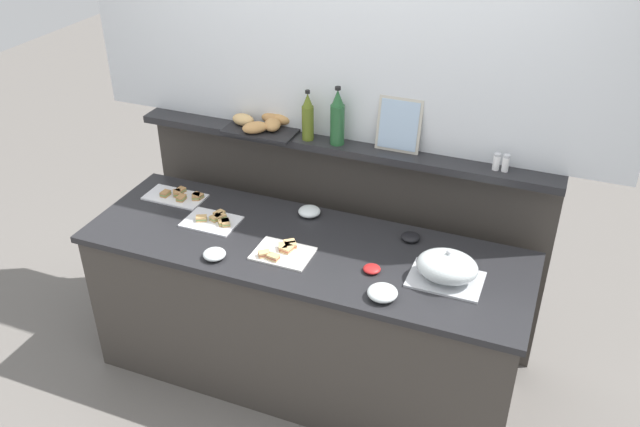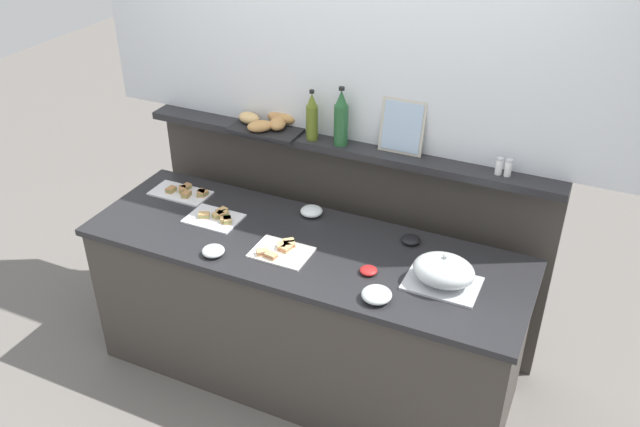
# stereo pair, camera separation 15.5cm
# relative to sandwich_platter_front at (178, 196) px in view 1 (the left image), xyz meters

# --- Properties ---
(ground_plane) EXTENTS (12.00, 12.00, 0.00)m
(ground_plane) POSITION_rel_sandwich_platter_front_xyz_m (0.84, 0.43, -0.89)
(ground_plane) COLOR slate
(buffet_counter) EXTENTS (2.28, 0.75, 0.88)m
(buffet_counter) POSITION_rel_sandwich_platter_front_xyz_m (0.84, -0.17, -0.45)
(buffet_counter) COLOR #3D3833
(buffet_counter) RESTS_ON ground_plane
(back_ledge_unit) EXTENTS (2.34, 0.22, 1.24)m
(back_ledge_unit) POSITION_rel_sandwich_platter_front_xyz_m (0.84, 0.38, -0.24)
(back_ledge_unit) COLOR #3D3833
(back_ledge_unit) RESTS_ON ground_plane
(upper_wall_panel) EXTENTS (2.94, 0.08, 1.36)m
(upper_wall_panel) POSITION_rel_sandwich_platter_front_xyz_m (0.84, 0.40, 1.03)
(upper_wall_panel) COLOR silver
(upper_wall_panel) RESTS_ON back_ledge_unit
(sandwich_platter_front) EXTENTS (0.34, 0.18, 0.04)m
(sandwich_platter_front) POSITION_rel_sandwich_platter_front_xyz_m (0.00, 0.00, 0.00)
(sandwich_platter_front) COLOR silver
(sandwich_platter_front) RESTS_ON buffet_counter
(sandwich_platter_side) EXTENTS (0.28, 0.21, 0.04)m
(sandwich_platter_side) POSITION_rel_sandwich_platter_front_xyz_m (0.32, -0.15, 0.00)
(sandwich_platter_side) COLOR silver
(sandwich_platter_side) RESTS_ON buffet_counter
(sandwich_platter_rear) EXTENTS (0.29, 0.21, 0.04)m
(sandwich_platter_rear) POSITION_rel_sandwich_platter_front_xyz_m (0.77, -0.29, 0.00)
(sandwich_platter_rear) COLOR white
(sandwich_platter_rear) RESTS_ON buffet_counter
(serving_cloche) EXTENTS (0.34, 0.24, 0.17)m
(serving_cloche) POSITION_rel_sandwich_platter_front_xyz_m (1.57, -0.20, 0.06)
(serving_cloche) COLOR #B7BABF
(serving_cloche) RESTS_ON buffet_counter
(glass_bowl_large) EXTENTS (0.12, 0.12, 0.05)m
(glass_bowl_large) POSITION_rel_sandwich_platter_front_xyz_m (0.76, 0.10, 0.01)
(glass_bowl_large) COLOR silver
(glass_bowl_large) RESTS_ON buffet_counter
(glass_bowl_medium) EXTENTS (0.14, 0.14, 0.06)m
(glass_bowl_medium) POSITION_rel_sandwich_platter_front_xyz_m (1.33, -0.43, 0.01)
(glass_bowl_medium) COLOR silver
(glass_bowl_medium) RESTS_ON buffet_counter
(glass_bowl_small) EXTENTS (0.11, 0.11, 0.04)m
(glass_bowl_small) POSITION_rel_sandwich_platter_front_xyz_m (0.48, -0.44, 0.01)
(glass_bowl_small) COLOR silver
(glass_bowl_small) RESTS_ON buffet_counter
(condiment_bowl_teal) EXTENTS (0.08, 0.08, 0.03)m
(condiment_bowl_teal) POSITION_rel_sandwich_platter_front_xyz_m (1.23, -0.26, 0.00)
(condiment_bowl_teal) COLOR red
(condiment_bowl_teal) RESTS_ON buffet_counter
(condiment_bowl_cream) EXTENTS (0.10, 0.10, 0.03)m
(condiment_bowl_cream) POSITION_rel_sandwich_platter_front_xyz_m (1.33, 0.07, 0.01)
(condiment_bowl_cream) COLOR black
(condiment_bowl_cream) RESTS_ON buffet_counter
(olive_oil_bottle) EXTENTS (0.06, 0.06, 0.28)m
(olive_oil_bottle) POSITION_rel_sandwich_platter_front_xyz_m (0.68, 0.29, 0.47)
(olive_oil_bottle) COLOR #56661E
(olive_oil_bottle) RESTS_ON back_ledge_unit
(wine_bottle_green) EXTENTS (0.08, 0.08, 0.32)m
(wine_bottle_green) POSITION_rel_sandwich_platter_front_xyz_m (0.84, 0.29, 0.49)
(wine_bottle_green) COLOR #23562D
(wine_bottle_green) RESTS_ON back_ledge_unit
(salt_shaker) EXTENTS (0.03, 0.03, 0.09)m
(salt_shaker) POSITION_rel_sandwich_platter_front_xyz_m (1.67, 0.30, 0.39)
(salt_shaker) COLOR white
(salt_shaker) RESTS_ON back_ledge_unit
(pepper_shaker) EXTENTS (0.03, 0.03, 0.09)m
(pepper_shaker) POSITION_rel_sandwich_platter_front_xyz_m (1.71, 0.30, 0.39)
(pepper_shaker) COLOR white
(pepper_shaker) RESTS_ON back_ledge_unit
(bread_basket) EXTENTS (0.40, 0.29, 0.08)m
(bread_basket) POSITION_rel_sandwich_platter_front_xyz_m (0.41, 0.32, 0.38)
(bread_basket) COLOR black
(bread_basket) RESTS_ON back_ledge_unit
(framed_picture) EXTENTS (0.23, 0.06, 0.28)m
(framed_picture) POSITION_rel_sandwich_platter_front_xyz_m (1.16, 0.34, 0.48)
(framed_picture) COLOR #B2AD9E
(framed_picture) RESTS_ON back_ledge_unit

